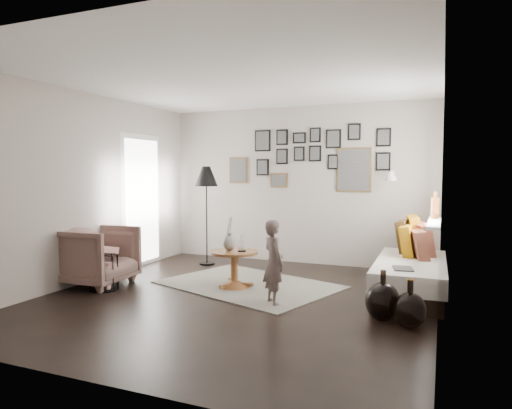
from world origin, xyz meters
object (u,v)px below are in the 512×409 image
at_px(daybed, 411,270).
at_px(armchair, 97,256).
at_px(pedestal_table, 234,271).
at_px(vase, 229,240).
at_px(floor_lamp, 206,180).
at_px(magazine_basket, 104,273).
at_px(child, 274,262).
at_px(demijohn_large, 383,301).
at_px(demijohn_small, 410,310).

bearing_deg(daybed, armchair, -164.15).
relative_size(pedestal_table, daybed, 0.32).
xyz_separation_m(vase, armchair, (-1.68, -0.59, -0.23)).
xyz_separation_m(daybed, floor_lamp, (-3.23, 0.60, 1.10)).
bearing_deg(floor_lamp, magazine_basket, -102.93).
distance_m(magazine_basket, child, 2.27).
bearing_deg(floor_lamp, demijohn_large, -31.61).
bearing_deg(demijohn_small, armchair, 177.06).
height_order(vase, armchair, vase).
bearing_deg(vase, demijohn_small, -19.03).
bearing_deg(armchair, daybed, -75.63).
relative_size(armchair, child, 0.90).
relative_size(armchair, magazine_basket, 1.96).
bearing_deg(daybed, child, -142.96).
height_order(pedestal_table, demijohn_large, demijohn_large).
bearing_deg(demijohn_large, pedestal_table, 161.48).
height_order(magazine_basket, demijohn_small, demijohn_small).
relative_size(floor_lamp, demijohn_small, 3.37).
relative_size(pedestal_table, child, 0.64).
height_order(pedestal_table, vase, vase).
distance_m(floor_lamp, magazine_basket, 2.31).
xyz_separation_m(pedestal_table, vase, (-0.08, 0.02, 0.40)).
bearing_deg(vase, daybed, 14.51).
xyz_separation_m(vase, demijohn_small, (2.32, -0.80, -0.44)).
bearing_deg(pedestal_table, armchair, -161.93).
height_order(armchair, magazine_basket, armchair).
height_order(armchair, demijohn_small, armchair).
height_order(magazine_basket, demijohn_large, demijohn_large).
bearing_deg(magazine_basket, demijohn_large, 1.31).
relative_size(vase, floor_lamp, 0.27).
bearing_deg(magazine_basket, demijohn_small, -0.62).
height_order(daybed, floor_lamp, floor_lamp).
height_order(floor_lamp, demijohn_large, floor_lamp).
distance_m(vase, armchair, 1.80).
height_order(vase, child, child).
xyz_separation_m(demijohn_small, child, (-1.50, 0.27, 0.31)).
bearing_deg(demijohn_small, demijohn_large, 156.06).
relative_size(magazine_basket, child, 0.46).
relative_size(pedestal_table, magazine_basket, 1.39).
distance_m(demijohn_large, child, 1.28).
bearing_deg(magazine_basket, floor_lamp, 77.07).
distance_m(vase, demijohn_small, 2.49).
relative_size(armchair, demijohn_large, 1.66).
xyz_separation_m(vase, demijohn_large, (2.05, -0.68, -0.42)).
relative_size(pedestal_table, floor_lamp, 0.38).
bearing_deg(armchair, pedestal_table, -74.22).
bearing_deg(daybed, magazine_basket, -160.77).
distance_m(pedestal_table, vase, 0.41).
relative_size(demijohn_large, demijohn_small, 1.10).
bearing_deg(child, magazine_basket, 51.09).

